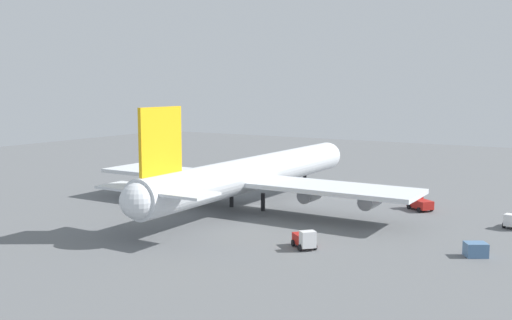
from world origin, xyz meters
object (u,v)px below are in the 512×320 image
cargo_airplane (255,174)px  cargo_container_fore (476,250)px  maintenance_van (305,239)px  safety_cone_nose (335,182)px  pushback_tractor (419,203)px

cargo_airplane → cargo_container_fore: cargo_airplane is taller
maintenance_van → cargo_container_fore: 20.54m
safety_cone_nose → pushback_tractor: bearing=-127.3°
safety_cone_nose → maintenance_van: bearing=-160.7°
pushback_tractor → safety_cone_nose: (17.18, 22.54, -0.84)m
pushback_tractor → cargo_airplane: bearing=115.2°
maintenance_van → safety_cone_nose: 50.68m
maintenance_van → safety_cone_nose: size_ratio=6.04×
cargo_airplane → safety_cone_nose: 29.45m
cargo_container_fore → cargo_airplane: bearing=73.3°
pushback_tractor → cargo_container_fore: pushback_tractor is taller
maintenance_van → safety_cone_nose: (47.83, 16.74, -0.83)m
maintenance_van → pushback_tractor: bearing=-10.7°
cargo_airplane → maintenance_van: (-18.96, -19.02, -4.49)m
cargo_airplane → pushback_tractor: bearing=-64.8°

